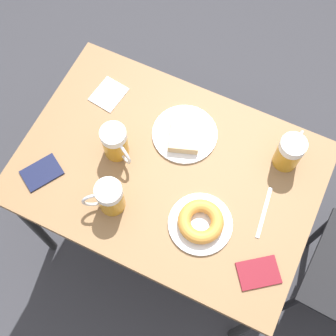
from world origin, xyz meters
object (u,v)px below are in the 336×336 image
at_px(fork, 265,211).
at_px(passport_near_edge, 42,173).
at_px(beer_mug_center, 290,152).
at_px(beer_mug_left, 115,143).
at_px(napkin_folded, 109,94).
at_px(plate_with_cake, 185,132).
at_px(beer_mug_right, 109,197).
at_px(passport_far_edge, 258,273).
at_px(plate_with_donut, 201,222).

distance_m(fork, passport_near_edge, 0.75).
bearing_deg(beer_mug_center, beer_mug_left, -67.88).
bearing_deg(beer_mug_center, napkin_folded, -87.57).
relative_size(plate_with_cake, passport_near_edge, 1.47).
bearing_deg(beer_mug_right, beer_mug_left, -157.81).
bearing_deg(plate_with_cake, beer_mug_right, -18.07).
bearing_deg(passport_far_edge, beer_mug_center, -171.97).
relative_size(plate_with_donut, passport_near_edge, 1.35).
bearing_deg(beer_mug_right, napkin_folded, -150.43).
distance_m(napkin_folded, passport_near_edge, 0.37).
bearing_deg(passport_near_edge, passport_far_edge, 90.03).
distance_m(beer_mug_left, passport_near_edge, 0.27).
xyz_separation_m(beer_mug_center, passport_far_edge, (0.39, 0.06, -0.07)).
relative_size(beer_mug_right, passport_near_edge, 0.90).
bearing_deg(plate_with_donut, fork, 127.29).
bearing_deg(beer_mug_center, fork, 0.51).
distance_m(beer_mug_center, passport_near_edge, 0.82).
distance_m(beer_mug_center, fork, 0.21).
bearing_deg(fork, plate_with_donut, -52.71).
distance_m(plate_with_donut, beer_mug_right, 0.30).
distance_m(beer_mug_left, fork, 0.53).
relative_size(beer_mug_left, beer_mug_center, 1.00).
distance_m(beer_mug_center, napkin_folded, 0.66).
bearing_deg(fork, beer_mug_right, -67.25).
relative_size(plate_with_donut, beer_mug_left, 1.50).
bearing_deg(plate_with_donut, beer_mug_left, -107.54).
xyz_separation_m(plate_with_donut, fork, (-0.13, 0.17, -0.02)).
xyz_separation_m(plate_with_donut, beer_mug_right, (0.06, -0.29, 0.05)).
height_order(plate_with_donut, passport_near_edge, plate_with_donut).
bearing_deg(fork, plate_with_cake, -111.96).
height_order(plate_with_cake, beer_mug_left, beer_mug_left).
bearing_deg(beer_mug_left, passport_far_edge, 72.99).
height_order(plate_with_cake, passport_near_edge, plate_with_cake).
bearing_deg(plate_with_donut, passport_far_edge, 73.87).
xyz_separation_m(napkin_folded, passport_near_edge, (0.36, -0.06, 0.00)).
bearing_deg(plate_with_donut, napkin_folded, -121.32).
height_order(beer_mug_right, passport_far_edge, beer_mug_right).
bearing_deg(plate_with_donut, beer_mug_center, 152.78).
relative_size(plate_with_donut, napkin_folded, 1.59).
bearing_deg(napkin_folded, plate_with_donut, 58.68).
xyz_separation_m(plate_with_donut, beer_mug_left, (-0.11, -0.36, 0.05)).
height_order(plate_with_donut, beer_mug_right, beer_mug_right).
bearing_deg(passport_far_edge, plate_with_cake, -129.79).
relative_size(plate_with_cake, passport_far_edge, 1.47).
bearing_deg(napkin_folded, fork, 75.62).
relative_size(napkin_folded, passport_near_edge, 0.85).
distance_m(plate_with_cake, beer_mug_center, 0.36).
bearing_deg(beer_mug_right, fork, 112.75).
height_order(beer_mug_center, beer_mug_right, same).
height_order(beer_mug_right, passport_near_edge, beer_mug_right).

